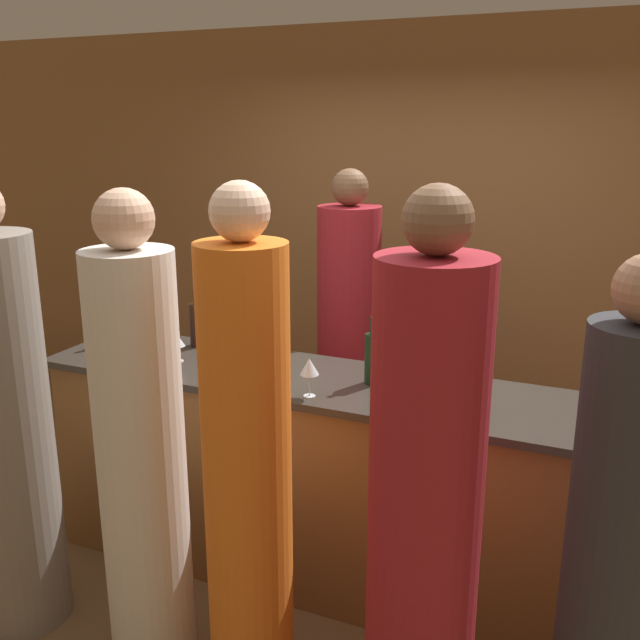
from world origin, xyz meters
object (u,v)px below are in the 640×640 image
Objects in this scene: guest_0 at (424,515)px; guest_1 at (616,556)px; bartender at (348,349)px; wine_bottle_1 at (197,324)px; wine_bottle_2 at (372,357)px; guest_2 at (247,471)px; wine_bottle_0 at (117,324)px; guest_3 at (141,453)px; guest_4 at (5,431)px.

guest_0 is 0.61m from guest_1.
guest_1 is (1.50, -1.51, -0.04)m from bartender.
wine_bottle_1 is 0.96× the size of wine_bottle_2.
wine_bottle_1 is (-1.51, 0.99, 0.22)m from guest_0.
guest_2 is 7.11× the size of wine_bottle_0.
guest_2 is 1.02× the size of guest_3.
guest_4 is at bearing -148.08° from wine_bottle_2.
wine_bottle_1 is (-0.83, 0.95, 0.22)m from guest_2.
guest_2 reaches higher than wine_bottle_0.
wine_bottle_1 is (0.41, 0.14, 0.01)m from wine_bottle_0.
guest_4 is (-0.67, -0.05, -0.00)m from guest_3.
guest_0 is 1.01× the size of guest_2.
guest_1 is 0.92× the size of guest_2.
guest_2 reaches higher than guest_1.
guest_1 is 0.94× the size of guest_3.
wine_bottle_2 is (1.43, -0.02, 0.02)m from wine_bottle_0.
guest_3 is 6.96× the size of wine_bottle_0.
wine_bottle_2 is at bearing -0.84° from wine_bottle_0.
guest_2 is at bearing -49.17° from wine_bottle_1.
guest_4 is (-1.15, -0.05, -0.03)m from guest_2.
wine_bottle_0 is at bearing -160.82° from wine_bottle_1.
guest_0 is at bearing 118.89° from bartender.
wine_bottle_0 is at bearing 156.08° from guest_0.
guest_2 is at bearing -33.48° from wine_bottle_0.
guest_4 is (-0.92, -1.67, 0.01)m from bartender.
guest_0 is 0.68m from guest_2.
wine_bottle_1 is (0.32, 1.01, 0.24)m from guest_4.
wine_bottle_1 is at bearing 171.05° from wine_bottle_2.
bartender is at bearing 47.99° from wine_bottle_1.
guest_1 is at bearing 12.97° from guest_0.
bartender is at bearing 117.78° from wine_bottle_2.
guest_1 is 1.76m from guest_3.
guest_1 is 6.07× the size of wine_bottle_1.
guest_0 is 6.45× the size of wine_bottle_2.
bartender is 1.89m from guest_0.
wine_bottle_0 is (-0.75, 0.81, 0.23)m from guest_3.
bartender reaches higher than wine_bottle_2.
guest_3 is at bearing -176.82° from guest_1.
guest_1 is 1.28m from guest_2.
guest_0 is 1.02× the size of guest_4.
guest_2 is at bearing 98.09° from bartender.
guest_0 reaches higher than guest_3.
guest_1 is at bearing -32.99° from wine_bottle_2.
wine_bottle_0 is 0.43m from wine_bottle_1.
guest_0 is at bearing -33.29° from wine_bottle_1.
wine_bottle_2 is at bearing 117.78° from bartender.
wine_bottle_0 is at bearing 38.71° from bartender.
guest_1 reaches higher than wine_bottle_1.
bartender reaches higher than wine_bottle_1.
guest_0 is at bearing -23.92° from wine_bottle_0.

